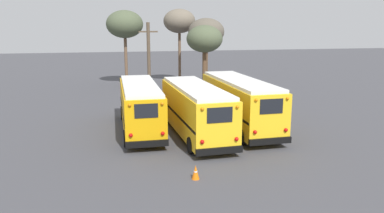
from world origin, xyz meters
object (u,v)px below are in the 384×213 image
at_px(school_bus_0, 140,105).
at_px(school_bus_2, 239,102).
at_px(traffic_cone, 196,172).
at_px(utility_pole, 149,60).
at_px(bare_tree_1, 125,25).
at_px(bare_tree_2, 179,22).
at_px(bare_tree_3, 206,32).
at_px(school_bus_1, 195,109).
at_px(bare_tree_0, 205,39).

height_order(school_bus_0, school_bus_2, school_bus_2).
bearing_deg(traffic_cone, utility_pole, 89.53).
bearing_deg(school_bus_0, bare_tree_1, 89.56).
height_order(bare_tree_2, traffic_cone, bare_tree_2).
xyz_separation_m(school_bus_0, bare_tree_3, (8.83, 16.36, 4.43)).
xyz_separation_m(bare_tree_2, bare_tree_3, (2.31, -3.63, -1.20)).
bearing_deg(school_bus_2, bare_tree_3, 82.70).
relative_size(school_bus_1, traffic_cone, 14.45).
relative_size(bare_tree_3, traffic_cone, 11.65).
height_order(school_bus_1, bare_tree_3, bare_tree_3).
xyz_separation_m(bare_tree_1, traffic_cone, (1.55, -28.66, -6.67)).
xyz_separation_m(school_bus_1, utility_pole, (-1.44, 13.18, 1.98)).
bearing_deg(utility_pole, traffic_cone, -90.47).
relative_size(utility_pole, bare_tree_0, 1.03).
distance_m(school_bus_1, utility_pole, 13.41).
height_order(bare_tree_1, bare_tree_3, bare_tree_1).
bearing_deg(school_bus_0, traffic_cone, -78.87).
distance_m(school_bus_0, school_bus_1, 3.80).
bearing_deg(bare_tree_2, school_bus_0, -108.05).
distance_m(bare_tree_2, bare_tree_3, 4.47).
bearing_deg(traffic_cone, school_bus_0, 101.13).
distance_m(school_bus_1, traffic_cone, 7.16).
distance_m(school_bus_1, bare_tree_2, 22.78).
bearing_deg(school_bus_1, bare_tree_0, 73.26).
xyz_separation_m(bare_tree_0, bare_tree_3, (1.20, 3.87, 0.62)).
bearing_deg(utility_pole, bare_tree_3, 35.89).
bearing_deg(school_bus_2, school_bus_0, 173.19).
relative_size(school_bus_0, traffic_cone, 14.17).
distance_m(school_bus_0, bare_tree_3, 19.11).
bearing_deg(bare_tree_2, utility_pole, -118.19).
bearing_deg(school_bus_2, utility_pole, 111.43).
xyz_separation_m(school_bus_0, bare_tree_0, (7.63, 12.49, 3.81)).
xyz_separation_m(bare_tree_0, bare_tree_1, (-7.47, 7.48, 1.47)).
bearing_deg(utility_pole, school_bus_2, -68.57).
xyz_separation_m(school_bus_2, bare_tree_0, (1.00, 13.28, 3.70)).
bearing_deg(bare_tree_1, bare_tree_0, -45.04).
bearing_deg(bare_tree_1, utility_pole, -78.77).
distance_m(school_bus_1, bare_tree_0, 15.45).
bearing_deg(bare_tree_2, school_bus_2, -89.69).
height_order(utility_pole, bare_tree_1, bare_tree_1).
xyz_separation_m(school_bus_1, bare_tree_3, (5.51, 18.21, 4.41)).
relative_size(utility_pole, traffic_cone, 10.86).
bearing_deg(school_bus_0, bare_tree_2, 71.95).
relative_size(bare_tree_0, bare_tree_2, 0.79).
relative_size(utility_pole, bare_tree_1, 0.83).
distance_m(bare_tree_0, traffic_cone, 22.60).
relative_size(school_bus_1, school_bus_2, 0.96).
bearing_deg(bare_tree_0, utility_pole, -168.57).
relative_size(bare_tree_0, traffic_cone, 10.51).
distance_m(school_bus_0, bare_tree_0, 15.12).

